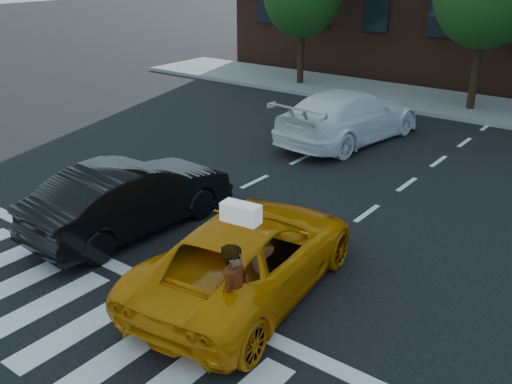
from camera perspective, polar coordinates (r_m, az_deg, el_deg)
ground at (r=9.58m, az=-17.13°, el=-12.91°), size 120.00×120.00×0.00m
crosswalk at (r=9.58m, az=-17.14°, el=-12.88°), size 13.00×2.40×0.01m
stop_line at (r=10.39m, az=-10.02°, el=-9.11°), size 12.00×0.30×0.01m
sidewalk_far at (r=23.36m, az=19.79°, el=8.14°), size 30.00×4.00×0.15m
taxi at (r=9.78m, az=-0.74°, el=-6.24°), size 2.91×5.22×1.38m
black_sedan at (r=12.15m, az=-12.39°, el=-0.46°), size 1.82×4.64×1.50m
white_suv at (r=18.00m, az=9.31°, el=7.53°), size 2.87×5.74×1.60m
woman at (r=8.29m, az=-2.02°, el=-10.65°), size 0.52×0.70×1.73m
dog at (r=9.29m, az=-8.10°, el=-11.74°), size 0.60×0.23×0.34m
taxi_sign at (r=9.25m, az=-1.53°, el=-2.10°), size 0.68×0.36×0.32m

